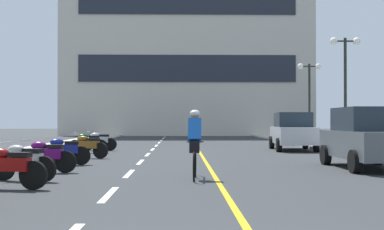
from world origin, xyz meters
The scene contains 28 objects.
ground_plane centered at (0.00, 21.00, 0.00)m, with size 140.00×140.00×0.00m, color #2D3033.
curb_left centered at (-7.20, 24.00, 0.06)m, with size 2.40×72.00×0.12m, color #B7B2A8.
curb_right centered at (7.20, 24.00, 0.06)m, with size 2.40×72.00×0.12m, color #B7B2A8.
lane_dash_1 centered at (-2.00, 6.00, 0.00)m, with size 0.14×2.20×0.01m, color silver.
lane_dash_2 centered at (-2.00, 10.00, 0.00)m, with size 0.14×2.20×0.01m, color silver.
lane_dash_3 centered at (-2.00, 14.00, 0.00)m, with size 0.14×2.20×0.01m, color silver.
lane_dash_4 centered at (-2.00, 18.00, 0.00)m, with size 0.14×2.20×0.01m, color silver.
lane_dash_5 centered at (-2.00, 22.00, 0.00)m, with size 0.14×2.20×0.01m, color silver.
lane_dash_6 centered at (-2.00, 26.00, 0.00)m, with size 0.14×2.20×0.01m, color silver.
lane_dash_7 centered at (-2.00, 30.00, 0.00)m, with size 0.14×2.20×0.01m, color silver.
lane_dash_8 centered at (-2.00, 34.00, 0.00)m, with size 0.14×2.20×0.01m, color silver.
lane_dash_9 centered at (-2.00, 38.00, 0.00)m, with size 0.14×2.20×0.01m, color silver.
lane_dash_10 centered at (-2.00, 42.00, 0.00)m, with size 0.14×2.20×0.01m, color silver.
lane_dash_11 centered at (-2.00, 46.00, 0.00)m, with size 0.14×2.20×0.01m, color silver.
centre_line_yellow centered at (0.25, 24.00, 0.00)m, with size 0.12×66.00×0.01m, color gold.
office_building centered at (0.04, 49.09, 10.52)m, with size 24.16×8.29×21.04m.
street_lamp_mid centered at (7.24, 20.76, 3.97)m, with size 1.46×0.36×5.29m.
street_lamp_far centered at (7.38, 28.31, 3.70)m, with size 1.46×0.36×4.86m.
parked_car_near centered at (4.93, 11.36, 0.92)m, with size 1.95×4.21×1.82m.
parked_car_mid centered at (4.79, 21.09, 0.92)m, with size 2.11×4.29×1.82m.
motorcycle_2 centered at (-4.20, 6.81, 0.47)m, with size 1.69×0.62×0.92m.
motorcycle_3 centered at (-4.32, 8.28, 0.47)m, with size 1.65×0.77×0.92m.
motorcycle_4 centered at (-4.31, 10.30, 0.47)m, with size 1.70×0.60×0.92m.
motorcycle_5 centered at (-4.35, 12.65, 0.47)m, with size 1.67×0.68×0.92m.
motorcycle_6 centered at (-4.16, 15.87, 0.47)m, with size 1.64×0.79×0.92m.
motorcycle_7 centered at (-4.67, 18.95, 0.47)m, with size 1.66×0.72×0.92m.
motorcycle_8 centered at (-4.51, 21.08, 0.47)m, with size 1.70×0.60×0.92m.
cyclist_rider centered at (-0.27, 8.68, 0.89)m, with size 0.42×1.77×1.71m.
Camera 1 is at (-0.63, -4.20, 1.42)m, focal length 49.41 mm.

